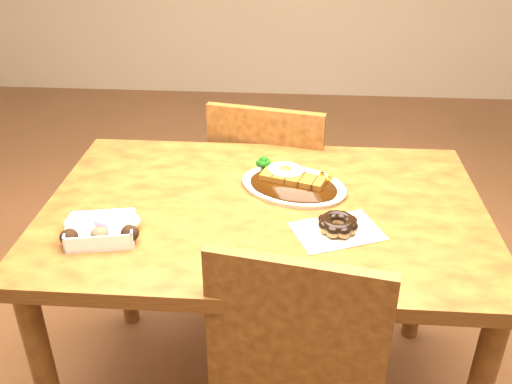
# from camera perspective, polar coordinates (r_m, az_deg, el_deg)

# --- Properties ---
(table) EXTENTS (1.20, 0.80, 0.75)m
(table) POSITION_cam_1_polar(r_m,az_deg,el_deg) (1.61, 0.83, -4.38)
(table) COLOR #532510
(table) RESTS_ON ground
(chair_far) EXTENTS (0.49, 0.49, 0.87)m
(chair_far) POSITION_cam_1_polar(r_m,az_deg,el_deg) (2.16, 1.67, -0.28)
(chair_far) COLOR #532510
(chair_far) RESTS_ON ground
(katsu_curry_plate) EXTENTS (0.36, 0.31, 0.06)m
(katsu_curry_plate) POSITION_cam_1_polar(r_m,az_deg,el_deg) (1.64, 3.66, 0.95)
(katsu_curry_plate) COLOR white
(katsu_curry_plate) RESTS_ON table
(donut_box) EXTENTS (0.20, 0.15, 0.05)m
(donut_box) POSITION_cam_1_polar(r_m,az_deg,el_deg) (1.46, -15.23, -3.66)
(donut_box) COLOR white
(donut_box) RESTS_ON table
(pon_de_ring) EXTENTS (0.25, 0.22, 0.04)m
(pon_de_ring) POSITION_cam_1_polar(r_m,az_deg,el_deg) (1.45, 8.17, -3.25)
(pon_de_ring) COLOR silver
(pon_de_ring) RESTS_ON table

